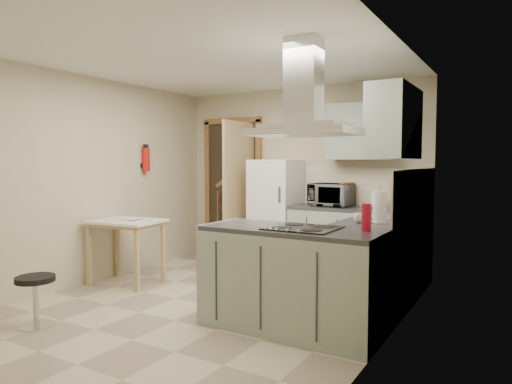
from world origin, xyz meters
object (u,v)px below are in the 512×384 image
Objects in this scene: bentwood_chair at (224,228)px; stool at (36,301)px; extractor_hood at (303,132)px; microwave at (331,195)px; peninsula at (292,279)px; fridge at (276,214)px; drop_leaf_table at (127,252)px.

bentwood_chair is 3.05m from stool.
microwave is (-0.54, 2.01, -0.67)m from extractor_hood.
peninsula is at bearing 28.59° from stool.
stool is (-2.01, -1.09, -0.22)m from peninsula.
fridge is 1.67× the size of extractor_hood.
fridge is 2.04m from drop_leaf_table.
fridge is 2.85× the size of microwave.
bentwood_chair is (0.33, 1.59, 0.11)m from drop_leaf_table.
drop_leaf_table is at bearing -125.58° from fridge.
extractor_hood is (0.10, 0.00, 1.27)m from peninsula.
bentwood_chair reaches higher than stool.
fridge is 0.84m from microwave.
extractor_hood is 0.90× the size of bentwood_chair.
peninsula is 1.55× the size of bentwood_chair.
microwave is at bearing 63.16° from stool.
extractor_hood is 1.09× the size of drop_leaf_table.
bentwood_chair is 1.72m from microwave.
fridge is 0.97× the size of peninsula.
extractor_hood is 1.71× the size of microwave.
peninsula is 1.88× the size of drop_leaf_table.
microwave reaches higher than drop_leaf_table.
microwave is at bearing -5.22° from bentwood_chair.
microwave reaches higher than bentwood_chair.
extractor_hood reaches higher than drop_leaf_table.
drop_leaf_table is 1.63m from bentwood_chair.
bentwood_chair reaches higher than peninsula.
fridge is 2.57m from extractor_hood.
bentwood_chair is at bearing -177.28° from fridge.
drop_leaf_table is at bearing -134.94° from microwave.
drop_leaf_table is 1.81× the size of stool.
drop_leaf_table is at bearing 105.00° from stool.
bentwood_chair is at bearing 138.10° from extractor_hood.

